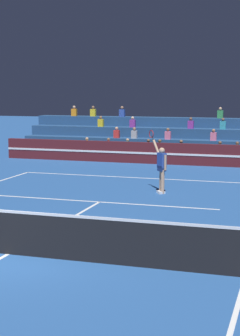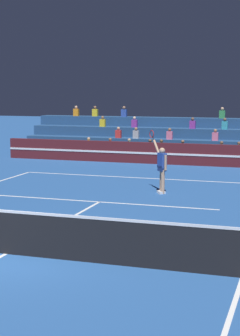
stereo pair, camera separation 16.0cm
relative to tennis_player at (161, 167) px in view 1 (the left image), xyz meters
The scene contains 6 objects.
ground_plane 8.90m from the tennis_player, 100.68° to the right, with size 120.00×120.00×0.00m, color #285699.
court_lines 8.90m from the tennis_player, 100.68° to the right, with size 11.10×23.90×0.01m.
tennis_net 8.86m from the tennis_player, 100.68° to the right, with size 12.00×0.10×1.10m.
sponsor_banner_wall 8.10m from the tennis_player, 101.69° to the left, with size 18.00×0.26×1.10m.
bleacher_stand 11.21m from the tennis_player, 98.33° to the left, with size 17.87×3.80×2.83m.
tennis_player is the anchor object (origin of this frame).
Camera 1 is at (6.38, -11.42, 3.87)m, focal length 60.00 mm.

